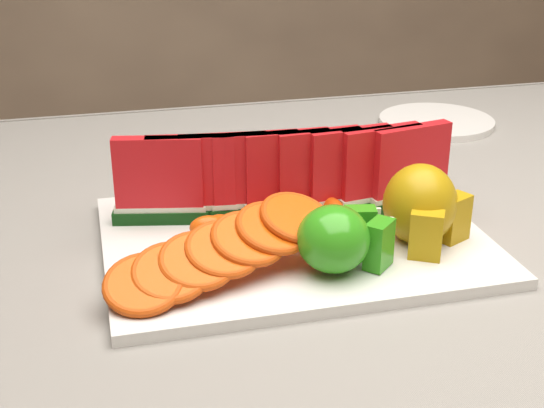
{
  "coord_description": "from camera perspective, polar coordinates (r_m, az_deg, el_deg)",
  "views": [
    {
      "loc": [
        -0.28,
        -0.73,
        1.12
      ],
      "look_at": [
        -0.1,
        -0.03,
        0.81
      ],
      "focal_mm": 50.0,
      "sensor_mm": 36.0,
      "label": 1
    }
  ],
  "objects": [
    {
      "name": "side_plate",
      "position": [
        1.23,
        12.27,
        6.09
      ],
      "size": [
        0.22,
        0.22,
        0.01
      ],
      "color": "silver",
      "rests_on": "tablecloth"
    },
    {
      "name": "watermelon_row",
      "position": [
        0.84,
        1.16,
        2.11
      ],
      "size": [
        0.39,
        0.07,
        0.1
      ],
      "color": "#0D380D",
      "rests_on": "platter"
    },
    {
      "name": "orange_fan_front",
      "position": [
        0.71,
        -3.65,
        -3.41
      ],
      "size": [
        0.25,
        0.14,
        0.06
      ],
      "color": "#F96400",
      "rests_on": "platter"
    },
    {
      "name": "tablecloth",
      "position": [
        0.88,
        6.17,
        -4.15
      ],
      "size": [
        1.53,
        1.03,
        0.2
      ],
      "color": "slate",
      "rests_on": "table"
    },
    {
      "name": "fork",
      "position": [
        0.96,
        -8.38,
        1.25
      ],
      "size": [
        0.06,
        0.19,
        0.0
      ],
      "color": "silver",
      "rests_on": "tablecloth"
    },
    {
      "name": "tangerine_segments",
      "position": [
        0.81,
        0.04,
        -1.26
      ],
      "size": [
        0.18,
        0.07,
        0.02
      ],
      "color": "orange",
      "rests_on": "platter"
    },
    {
      "name": "orange_fan_back",
      "position": [
        0.91,
        -3.07,
        1.93
      ],
      "size": [
        0.23,
        0.09,
        0.04
      ],
      "color": "#F96400",
      "rests_on": "platter"
    },
    {
      "name": "apple_cluster",
      "position": [
        0.73,
        5.13,
        -2.61
      ],
      "size": [
        0.11,
        0.09,
        0.07
      ],
      "color": "#177A0C",
      "rests_on": "platter"
    },
    {
      "name": "platter",
      "position": [
        0.81,
        1.65,
        -2.7
      ],
      "size": [
        0.4,
        0.3,
        0.01
      ],
      "color": "silver",
      "rests_on": "tablecloth"
    },
    {
      "name": "pear_cluster",
      "position": [
        0.8,
        11.25,
        -0.22
      ],
      "size": [
        0.1,
        0.1,
        0.09
      ],
      "color": "#B8940A",
      "rests_on": "platter"
    },
    {
      "name": "table",
      "position": [
        0.91,
        5.99,
        -7.64
      ],
      "size": [
        1.4,
        0.9,
        0.75
      ],
      "color": "#4E291A",
      "rests_on": "ground"
    }
  ]
}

